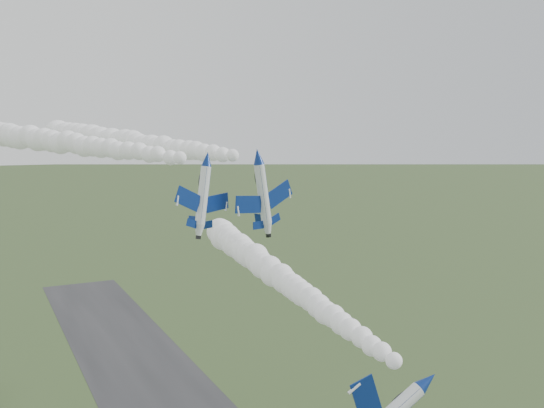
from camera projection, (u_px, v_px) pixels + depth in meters
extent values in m
cylinder|color=white|center=(427.00, 381.00, 58.39)|extent=(2.63, 8.52, 2.07)
cone|color=navy|center=(464.00, 404.00, 53.53)|extent=(2.22, 2.33, 2.07)
cone|color=white|center=(397.00, 363.00, 63.07)|extent=(2.19, 1.94, 2.07)
cylinder|color=black|center=(391.00, 359.00, 63.99)|extent=(1.09, 0.67, 1.05)
ellipsoid|color=black|center=(446.00, 386.00, 56.55)|extent=(1.57, 2.97, 1.38)
cube|color=navy|center=(408.00, 357.00, 58.18)|extent=(2.75, 2.57, 3.96)
cube|color=navy|center=(434.00, 401.00, 60.00)|extent=(2.75, 2.57, 3.96)
cube|color=navy|center=(395.00, 354.00, 61.76)|extent=(1.23, 1.18, 1.74)
cube|color=navy|center=(408.00, 377.00, 62.73)|extent=(1.23, 1.18, 1.74)
cube|color=navy|center=(412.00, 359.00, 62.36)|extent=(2.02, 1.73, 1.28)
cylinder|color=white|center=(207.00, 159.00, 78.68)|extent=(4.59, 7.47, 1.56)
cone|color=navy|center=(234.00, 160.00, 75.74)|extent=(2.24, 2.44, 1.56)
cone|color=white|center=(183.00, 158.00, 81.51)|extent=(2.09, 2.12, 1.56)
cylinder|color=black|center=(178.00, 158.00, 82.07)|extent=(0.94, 0.82, 0.79)
ellipsoid|color=black|center=(218.00, 156.00, 77.49)|extent=(2.03, 2.77, 1.04)
cube|color=navy|center=(188.00, 157.00, 77.02)|extent=(4.60, 3.67, 0.84)
cube|color=navy|center=(217.00, 163.00, 81.23)|extent=(4.60, 3.67, 0.84)
cube|color=navy|center=(179.00, 157.00, 79.89)|extent=(2.03, 1.64, 0.40)
cube|color=navy|center=(195.00, 160.00, 82.14)|extent=(2.03, 1.64, 0.40)
cube|color=navy|center=(189.00, 150.00, 80.90)|extent=(1.01, 1.49, 1.96)
cylinder|color=white|center=(258.00, 156.00, 81.03)|extent=(3.97, 8.26, 1.68)
cone|color=navy|center=(285.00, 158.00, 77.32)|extent=(2.23, 2.52, 1.68)
cone|color=white|center=(234.00, 155.00, 84.60)|extent=(2.11, 2.15, 1.68)
cylinder|color=black|center=(230.00, 155.00, 85.30)|extent=(0.98, 0.80, 0.85)
ellipsoid|color=black|center=(268.00, 153.00, 79.39)|extent=(1.88, 2.99, 1.12)
cube|color=navy|center=(238.00, 162.00, 79.74)|extent=(4.89, 3.50, 0.90)
cube|color=navy|center=(270.00, 153.00, 83.51)|extent=(4.89, 3.50, 0.90)
cube|color=navy|center=(230.00, 158.00, 82.97)|extent=(2.15, 1.58, 0.43)
cube|color=navy|center=(247.00, 153.00, 84.98)|extent=(2.15, 1.58, 0.43)
cube|color=navy|center=(238.00, 147.00, 83.51)|extent=(0.91, 1.62, 2.12)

